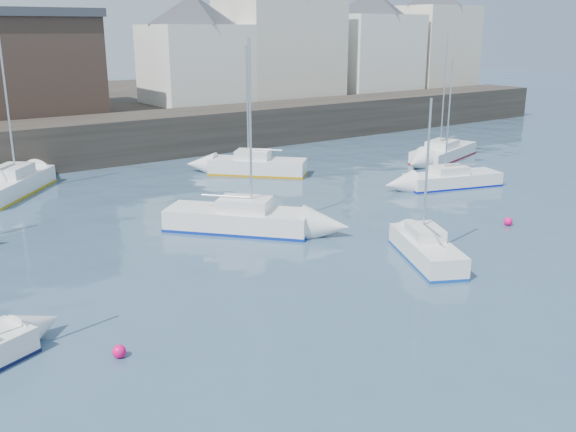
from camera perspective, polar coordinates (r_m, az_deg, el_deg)
water at (r=19.49m, az=21.20°, el=-12.49°), size 220.00×220.00×0.00m
quay_wall at (r=47.02m, az=-16.40°, el=6.50°), size 90.00×5.00×3.00m
land_strip at (r=64.20m, az=-21.73°, el=8.42°), size 90.00×32.00×2.80m
bldg_east_a at (r=61.71m, az=-0.80°, el=16.18°), size 13.36×13.36×11.80m
bldg_east_b at (r=68.14m, az=7.41°, el=15.28°), size 11.88×11.88×9.95m
bldg_east_c at (r=74.47m, az=12.76°, el=15.50°), size 11.14×11.14×10.95m
bldg_east_d at (r=56.71m, az=-8.28°, el=14.54°), size 11.14×11.14×8.95m
sailboat_b at (r=29.73m, az=-4.39°, el=-0.24°), size 6.12×6.42×8.66m
sailboat_c at (r=26.48m, az=12.19°, el=-2.84°), size 3.54×5.10×6.46m
sailboat_d at (r=39.20m, az=14.38°, el=3.21°), size 6.09×3.37×7.40m
sailboat_f at (r=41.19m, az=-2.76°, el=4.49°), size 5.73×5.78×8.02m
sailboat_g at (r=47.43m, az=13.65°, el=5.55°), size 7.20×4.24×8.68m
sailboat_h at (r=39.30m, az=-23.40°, el=2.58°), size 6.08×6.67×8.83m
buoy_near at (r=19.39m, az=-14.74°, el=-12.03°), size 0.40×0.40×0.40m
buoy_mid at (r=32.31m, az=18.95°, el=-0.79°), size 0.41×0.41×0.41m
buoy_far at (r=31.52m, az=-2.26°, el=-0.30°), size 0.37×0.37×0.37m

